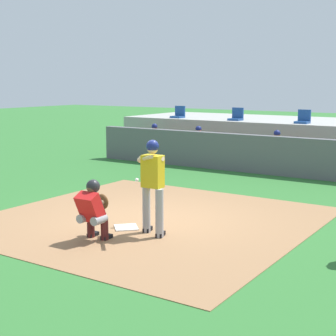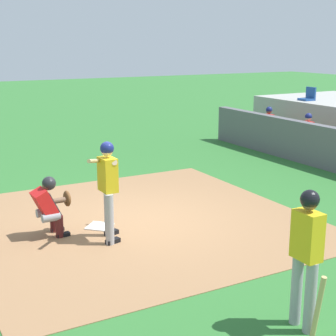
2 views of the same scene
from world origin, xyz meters
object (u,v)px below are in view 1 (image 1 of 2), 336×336
object	(u,v)px
batter_at_plate	(152,181)
dugout_player_2	(275,149)
catcher_crouched	(94,208)
stadium_seat_2	(303,120)
stadium_seat_1	(236,117)
dugout_player_1	(197,144)
stadium_seat_0	(179,114)
home_plate	(126,227)
dugout_player_0	(153,140)

from	to	relation	value
batter_at_plate	dugout_player_2	distance (m)	8.28
catcher_crouched	stadium_seat_2	size ratio (longest dim) A/B	3.33
catcher_crouched	stadium_seat_1	size ratio (longest dim) A/B	3.33
catcher_crouched	dugout_player_1	bearing A→B (deg)	109.09
stadium_seat_0	home_plate	bearing A→B (deg)	-62.94
catcher_crouched	dugout_player_0	xyz separation A→B (m)	(-5.05, 9.06, 0.06)
home_plate	dugout_player_0	xyz separation A→B (m)	(-5.06, 8.14, 0.65)
batter_at_plate	dugout_player_1	bearing A→B (deg)	115.05
home_plate	batter_at_plate	bearing A→B (deg)	-6.52
home_plate	stadium_seat_1	xyz separation A→B (m)	(-2.60, 10.18, 1.51)
dugout_player_0	dugout_player_1	distance (m)	1.91
home_plate	batter_at_plate	distance (m)	1.23
dugout_player_1	dugout_player_2	size ratio (longest dim) A/B	1.00
catcher_crouched	dugout_player_2	xyz separation A→B (m)	(-0.18, 9.06, 0.06)
dugout_player_1	stadium_seat_2	bearing A→B (deg)	32.84
stadium_seat_0	dugout_player_2	bearing A→B (deg)	-22.14
catcher_crouched	dugout_player_0	bearing A→B (deg)	119.12
dugout_player_2	stadium_seat_0	xyz separation A→B (m)	(-5.00, 2.03, 0.86)
catcher_crouched	dugout_player_1	distance (m)	9.59
home_plate	dugout_player_0	distance (m)	9.61
dugout_player_2	stadium_seat_1	size ratio (longest dim) A/B	2.71
home_plate	dugout_player_1	world-z (taller)	dugout_player_1
dugout_player_2	stadium_seat_2	xyz separation A→B (m)	(0.20, 2.03, 0.86)
dugout_player_0	stadium_seat_1	bearing A→B (deg)	39.54
home_plate	stadium_seat_2	xyz separation A→B (m)	(0.00, 10.18, 1.51)
home_plate	catcher_crouched	xyz separation A→B (m)	(-0.01, -0.92, 0.59)
dugout_player_0	dugout_player_2	distance (m)	4.87
dugout_player_1	dugout_player_2	distance (m)	2.95
dugout_player_1	batter_at_plate	bearing A→B (deg)	-64.95
stadium_seat_1	stadium_seat_2	world-z (taller)	same
dugout_player_2	stadium_seat_2	distance (m)	2.22
batter_at_plate	dugout_player_2	bearing A→B (deg)	96.17
dugout_player_2	stadium_seat_2	size ratio (longest dim) A/B	2.71
catcher_crouched	dugout_player_2	size ratio (longest dim) A/B	1.23
stadium_seat_0	stadium_seat_2	size ratio (longest dim) A/B	1.00
batter_at_plate	dugout_player_2	xyz separation A→B (m)	(-0.89, 8.22, -0.36)
dugout_player_2	catcher_crouched	bearing A→B (deg)	-88.84
stadium_seat_0	stadium_seat_2	distance (m)	5.20
catcher_crouched	batter_at_plate	bearing A→B (deg)	50.01
stadium_seat_0	dugout_player_1	bearing A→B (deg)	-44.82
batter_at_plate	dugout_player_0	xyz separation A→B (m)	(-5.75, 8.22, -0.36)
dugout_player_2	dugout_player_0	bearing A→B (deg)	180.00
home_plate	dugout_player_0	world-z (taller)	dugout_player_0
dugout_player_2	stadium_seat_1	world-z (taller)	stadium_seat_1
batter_at_plate	home_plate	bearing A→B (deg)	173.48
dugout_player_2	stadium_seat_2	world-z (taller)	stadium_seat_2
dugout_player_0	stadium_seat_0	xyz separation A→B (m)	(-0.14, 2.03, 0.86)
batter_at_plate	dugout_player_2	size ratio (longest dim) A/B	1.39
home_plate	dugout_player_1	bearing A→B (deg)	111.16
dugout_player_0	dugout_player_2	world-z (taller)	same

